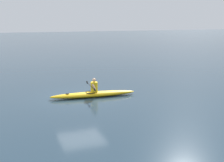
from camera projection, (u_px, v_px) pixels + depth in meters
ground_plane at (81, 97)px, 16.68m from camera, size 160.00×160.00×0.00m
kayak at (93, 94)px, 16.68m from camera, size 4.84×1.03×0.29m
kayaker at (94, 86)px, 16.60m from camera, size 0.50×2.33×0.76m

